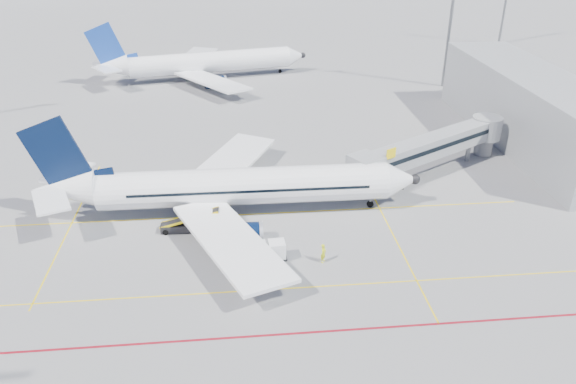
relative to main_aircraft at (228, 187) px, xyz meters
name	(u,v)px	position (x,y,z in m)	size (l,w,h in m)	color
ground	(260,253)	(3.01, -8.49, -3.22)	(420.00, 420.00, 0.00)	gray
apron_markings	(256,277)	(2.43, -12.40, -3.21)	(90.00, 35.12, 0.01)	yellow
jet_bridge	(438,145)	(26.52, 8.42, 0.52)	(23.55, 15.78, 6.30)	#989BA0
terminal_block	(530,109)	(42.96, 17.51, 1.78)	(10.00, 42.00, 10.00)	#989BA0
floodlight_mast_ne	(452,13)	(41.01, 46.51, 10.37)	(3.20, 0.61, 25.45)	slate
main_aircraft	(228,187)	(0.00, 0.00, 0.00)	(42.37, 36.92, 12.34)	white
second_aircraft	(201,63)	(-4.97, 55.82, 0.00)	(42.18, 36.37, 12.42)	white
baggage_tug	(268,255)	(3.72, -9.90, -2.59)	(2.12, 1.63, 1.32)	white
cargo_dolly	(267,251)	(3.64, -9.83, -2.12)	(3.73, 1.82, 2.00)	black
belt_loader	(184,225)	(-4.78, -3.39, -2.56)	(6.29, 1.90, 2.55)	black
ramp_worker	(323,253)	(8.95, -10.58, -2.24)	(0.71, 0.47, 1.96)	yellow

